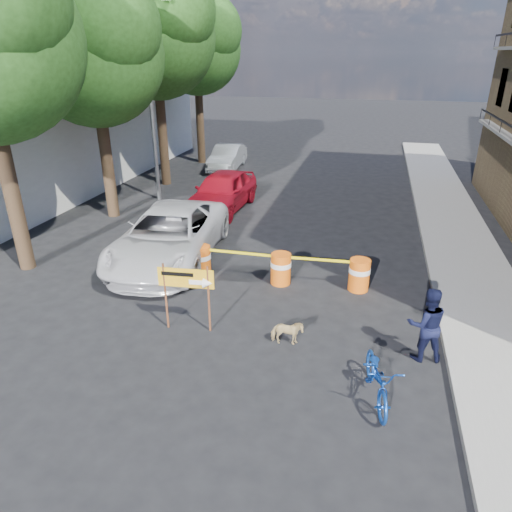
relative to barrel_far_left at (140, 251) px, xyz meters
The scene contains 18 objects.
ground 4.64m from the barrel_far_left, 40.48° to the right, with size 120.00×120.00×0.00m, color black.
sidewalk_east 10.17m from the barrel_far_left, 17.18° to the left, with size 2.40×40.00×0.15m, color gray.
white_building 12.06m from the barrel_far_left, 143.57° to the left, with size 8.00×22.00×6.00m, color silver.
tree_mid_a 7.55m from the barrel_far_left, 128.84° to the left, with size 5.25×5.00×8.68m.
tree_mid_b 11.42m from the barrel_far_left, 109.67° to the left, with size 5.67×5.40×9.62m.
tree_far 15.48m from the barrel_far_left, 102.98° to the left, with size 5.04×4.80×8.84m.
streetlamp 7.96m from the barrel_far_left, 110.43° to the left, with size 1.25×0.18×8.00m.
barrel_far_left is the anchor object (origin of this frame).
barrel_mid_left 2.03m from the barrel_far_left, ahead, with size 0.58×0.58×0.90m.
barrel_mid_right 4.39m from the barrel_far_left, ahead, with size 0.58×0.58×0.90m.
barrel_far_right 6.54m from the barrel_far_left, ahead, with size 0.58×0.58×0.90m.
detour_sign 4.21m from the barrel_far_left, 45.21° to the right, with size 1.30×0.26×1.68m.
pedestrian 8.48m from the barrel_far_left, 18.93° to the right, with size 0.81×0.63×1.67m, color black.
bicycle 8.29m from the barrel_far_left, 31.12° to the right, with size 0.63×0.95×1.81m, color #1548B0.
dog 5.93m from the barrel_far_left, 30.25° to the right, with size 0.33×0.72×0.61m, color tan.
suv_white 1.01m from the barrel_far_left, 41.22° to the left, with size 2.69×5.83×1.62m, color silver.
sedan_red 5.86m from the barrel_far_left, 83.01° to the left, with size 1.87×4.66×1.59m, color maroon.
sedan_silver 12.84m from the barrel_far_left, 95.76° to the left, with size 1.40×4.01×1.32m, color #B9BDC1.
Camera 1 is at (3.07, -8.44, 6.00)m, focal length 32.00 mm.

